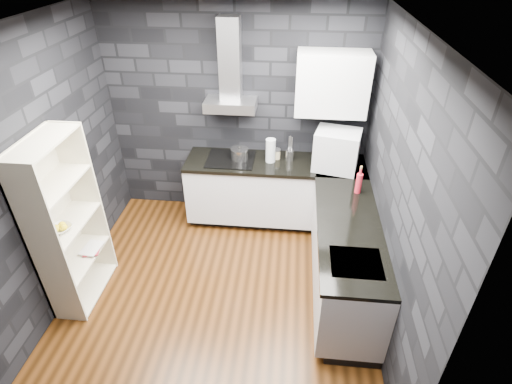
% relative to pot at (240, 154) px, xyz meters
% --- Properties ---
extents(ground, '(3.20, 3.20, 0.00)m').
position_rel_pot_xyz_m(ground, '(-0.06, -1.31, -0.97)').
color(ground, '#46250D').
extents(ceiling, '(3.20, 3.20, 0.00)m').
position_rel_pot_xyz_m(ceiling, '(-0.06, -1.31, 1.73)').
color(ceiling, silver).
extents(wall_back, '(3.20, 0.05, 2.70)m').
position_rel_pot_xyz_m(wall_back, '(-0.06, 0.31, 0.38)').
color(wall_back, black).
rests_on(wall_back, ground).
extents(wall_front, '(3.20, 0.05, 2.70)m').
position_rel_pot_xyz_m(wall_front, '(-0.06, -2.94, 0.38)').
color(wall_front, black).
rests_on(wall_front, ground).
extents(wall_left, '(0.05, 3.20, 2.70)m').
position_rel_pot_xyz_m(wall_left, '(-1.68, -1.31, 0.38)').
color(wall_left, black).
rests_on(wall_left, ground).
extents(wall_right, '(0.05, 3.20, 2.70)m').
position_rel_pot_xyz_m(wall_right, '(1.57, -1.31, 0.38)').
color(wall_right, black).
rests_on(wall_right, ground).
extents(toekick_back, '(2.18, 0.50, 0.10)m').
position_rel_pot_xyz_m(toekick_back, '(0.44, 0.03, -0.92)').
color(toekick_back, black).
rests_on(toekick_back, ground).
extents(toekick_right, '(0.50, 1.78, 0.10)m').
position_rel_pot_xyz_m(toekick_right, '(1.28, -1.21, -0.92)').
color(toekick_right, black).
rests_on(toekick_right, ground).
extents(counter_back_cab, '(2.20, 0.60, 0.76)m').
position_rel_pot_xyz_m(counter_back_cab, '(0.44, -0.01, -0.49)').
color(counter_back_cab, silver).
rests_on(counter_back_cab, ground).
extents(counter_right_cab, '(0.60, 1.80, 0.76)m').
position_rel_pot_xyz_m(counter_right_cab, '(1.24, -1.21, -0.49)').
color(counter_right_cab, silver).
rests_on(counter_right_cab, ground).
extents(counter_back_top, '(2.20, 0.62, 0.04)m').
position_rel_pot_xyz_m(counter_back_top, '(0.44, -0.02, -0.09)').
color(counter_back_top, black).
rests_on(counter_back_top, counter_back_cab).
extents(counter_right_top, '(0.62, 1.80, 0.04)m').
position_rel_pot_xyz_m(counter_right_top, '(1.23, -1.21, -0.09)').
color(counter_right_top, black).
rests_on(counter_right_top, counter_right_cab).
extents(counter_corner_top, '(0.62, 0.62, 0.04)m').
position_rel_pot_xyz_m(counter_corner_top, '(1.24, -0.01, -0.09)').
color(counter_corner_top, black).
rests_on(counter_corner_top, counter_right_cab).
extents(hood_body, '(0.60, 0.34, 0.12)m').
position_rel_pot_xyz_m(hood_body, '(-0.11, 0.12, 0.59)').
color(hood_body, '#A6A6AB').
rests_on(hood_body, wall_back).
extents(hood_chimney, '(0.24, 0.20, 0.90)m').
position_rel_pot_xyz_m(hood_chimney, '(-0.11, 0.19, 1.10)').
color(hood_chimney, '#A6A6AB').
rests_on(hood_chimney, hood_body).
extents(upper_cabinet, '(0.80, 0.35, 0.70)m').
position_rel_pot_xyz_m(upper_cabinet, '(1.04, 0.11, 0.88)').
color(upper_cabinet, silver).
rests_on(upper_cabinet, wall_back).
extents(cooktop, '(0.58, 0.50, 0.01)m').
position_rel_pot_xyz_m(cooktop, '(-0.11, -0.01, -0.07)').
color(cooktop, black).
rests_on(cooktop, counter_back_top).
extents(sink_rim, '(0.44, 0.40, 0.01)m').
position_rel_pot_xyz_m(sink_rim, '(1.24, -1.71, -0.08)').
color(sink_rim, '#A6A6AB').
rests_on(sink_rim, counter_right_top).
extents(pot, '(0.21, 0.21, 0.12)m').
position_rel_pot_xyz_m(pot, '(0.00, 0.00, 0.00)').
color(pot, '#B5B5BA').
rests_on(pot, cooktop).
extents(glass_vase, '(0.14, 0.14, 0.29)m').
position_rel_pot_xyz_m(glass_vase, '(0.38, -0.00, 0.07)').
color(glass_vase, silver).
rests_on(glass_vase, counter_back_top).
extents(storage_jar, '(0.12, 0.12, 0.11)m').
position_rel_pot_xyz_m(storage_jar, '(0.45, 0.07, -0.02)').
color(storage_jar, tan).
rests_on(storage_jar, counter_back_top).
extents(utensil_crock, '(0.11, 0.11, 0.13)m').
position_rel_pot_xyz_m(utensil_crock, '(0.61, 0.05, -0.01)').
color(utensil_crock, '#B5B5BA').
rests_on(utensil_crock, counter_back_top).
extents(appliance_garage, '(0.57, 0.48, 0.50)m').
position_rel_pot_xyz_m(appliance_garage, '(1.16, -0.09, 0.15)').
color(appliance_garage, '#B3B6BA').
rests_on(appliance_garage, counter_back_top).
extents(red_bottle, '(0.08, 0.08, 0.23)m').
position_rel_pot_xyz_m(red_bottle, '(1.37, -0.60, 0.04)').
color(red_bottle, '#B51C2B').
rests_on(red_bottle, counter_right_top).
extents(bookshelf, '(0.39, 0.82, 1.80)m').
position_rel_pot_xyz_m(bookshelf, '(-1.48, -1.46, -0.07)').
color(bookshelf, beige).
rests_on(bookshelf, ground).
extents(fruit_bowl, '(0.26, 0.26, 0.05)m').
position_rel_pot_xyz_m(fruit_bowl, '(-1.48, -1.57, -0.04)').
color(fruit_bowl, silver).
rests_on(fruit_bowl, bookshelf).
extents(book_red, '(0.16, 0.05, 0.21)m').
position_rel_pot_xyz_m(book_red, '(-1.46, -1.35, -0.40)').
color(book_red, maroon).
rests_on(book_red, bookshelf).
extents(book_second, '(0.18, 0.04, 0.24)m').
position_rel_pot_xyz_m(book_second, '(-1.48, -1.31, -0.38)').
color(book_second, '#B2B2B2').
rests_on(book_second, bookshelf).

